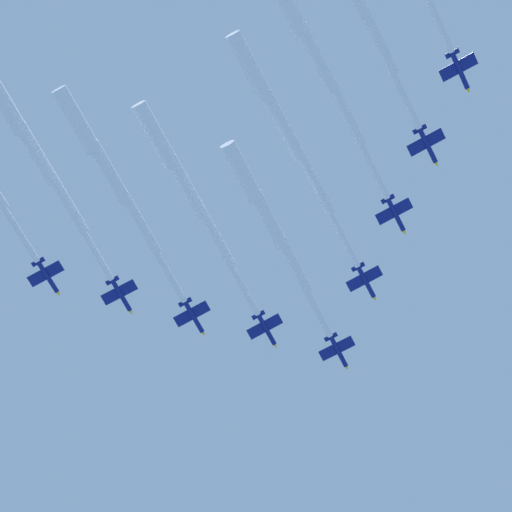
# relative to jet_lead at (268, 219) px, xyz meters

# --- Properties ---
(jet_lead) EXTENTS (22.73, 58.70, 3.87)m
(jet_lead) POSITION_rel_jet_lead_xyz_m (0.00, 0.00, 0.00)
(jet_lead) COLOR navy
(jet_port_inner) EXTENTS (23.74, 63.08, 4.00)m
(jet_port_inner) POSITION_rel_jet_lead_xyz_m (-8.14, -17.65, 2.63)
(jet_port_inner) COLOR navy
(jet_starboard_inner) EXTENTS (24.13, 66.92, 3.90)m
(jet_starboard_inner) POSITION_rel_jet_lead_xyz_m (16.54, -12.53, 3.15)
(jet_starboard_inner) COLOR navy
(jet_port_mid) EXTENTS (23.53, 62.51, 3.96)m
(jet_port_mid) POSITION_rel_jet_lead_xyz_m (-17.04, -32.09, 0.06)
(jet_port_mid) COLOR navy
(jet_starboard_mid) EXTENTS (23.40, 64.11, 3.89)m
(jet_starboard_mid) POSITION_rel_jet_lead_xyz_m (31.71, -17.87, 3.38)
(jet_starboard_mid) COLOR navy
(jet_port_outer) EXTENTS (23.34, 60.72, 3.89)m
(jet_port_outer) POSITION_rel_jet_lead_xyz_m (-25.90, -45.73, 2.45)
(jet_port_outer) COLOR navy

